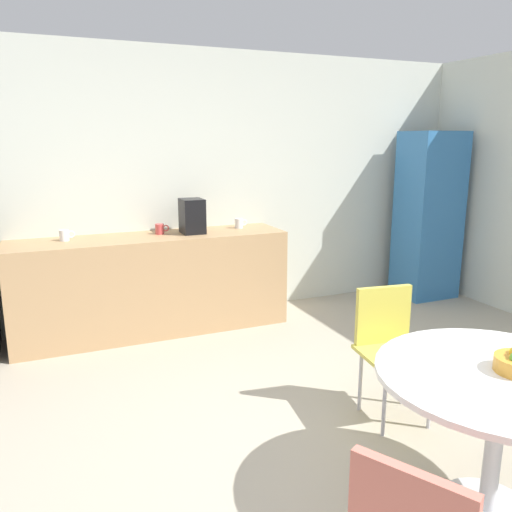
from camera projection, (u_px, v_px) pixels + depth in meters
ground_plane at (368, 485)px, 2.67m from camera, size 6.00×6.00×0.00m
wall_back at (196, 186)px, 5.07m from camera, size 6.00×0.10×2.60m
counter_block at (153, 284)px, 4.74m from camera, size 2.47×0.60×0.90m
locker_cabinet at (428, 216)px, 5.73m from camera, size 0.60×0.50×1.84m
round_table at (499, 399)px, 2.34m from camera, size 1.12×1.12×0.73m
chair_yellow at (389, 337)px, 3.28m from camera, size 0.47×0.47×0.83m
mug_white at (160, 229)px, 4.73m from camera, size 0.13×0.08×0.09m
mug_green at (65, 235)px, 4.42m from camera, size 0.13×0.08×0.09m
mug_red at (239, 223)px, 5.05m from camera, size 0.13×0.08×0.09m
coffee_maker at (192, 216)px, 4.75m from camera, size 0.20×0.24×0.32m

